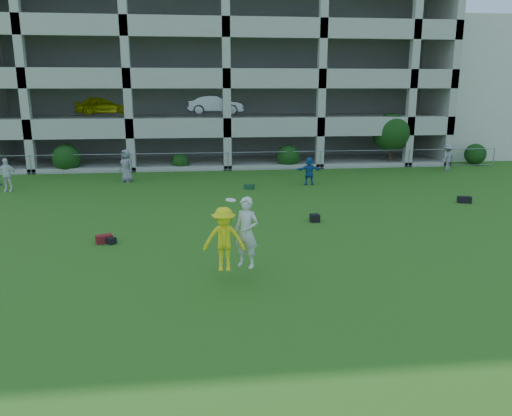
{
  "coord_description": "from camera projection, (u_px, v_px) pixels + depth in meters",
  "views": [
    {
      "loc": [
        -1.89,
        -12.43,
        5.17
      ],
      "look_at": [
        -0.07,
        3.0,
        1.4
      ],
      "focal_mm": 35.0,
      "sensor_mm": 36.0,
      "label": 1
    }
  ],
  "objects": [
    {
      "name": "bag_red_a",
      "position": [
        104.0,
        239.0,
        16.99
      ],
      "size": [
        0.62,
        0.46,
        0.28
      ],
      "primitive_type": "cube",
      "rotation": [
        0.0,
        0.0,
        0.33
      ],
      "color": "maroon",
      "rests_on": "ground"
    },
    {
      "name": "ground",
      "position": [
        272.0,
        284.0,
        13.43
      ],
      "size": [
        100.0,
        100.0,
        0.0
      ],
      "primitive_type": "plane",
      "color": "#235114",
      "rests_on": "ground"
    },
    {
      "name": "fence",
      "position": [
        228.0,
        161.0,
        31.63
      ],
      "size": [
        36.06,
        0.06,
        1.2
      ],
      "color": "gray",
      "rests_on": "ground"
    },
    {
      "name": "bystander_b",
      "position": [
        6.0,
        175.0,
        25.19
      ],
      "size": [
        1.01,
        0.44,
        1.7
      ],
      "primitive_type": "imported",
      "rotation": [
        0.0,
        0.0,
        0.02
      ],
      "color": "white",
      "rests_on": "ground"
    },
    {
      "name": "bystander_c",
      "position": [
        126.0,
        166.0,
        27.79
      ],
      "size": [
        1.05,
        1.0,
        1.81
      ],
      "primitive_type": "imported",
      "rotation": [
        0.0,
        0.0,
        -0.68
      ],
      "color": "gray",
      "rests_on": "ground"
    },
    {
      "name": "crate_d",
      "position": [
        315.0,
        218.0,
        19.67
      ],
      "size": [
        0.36,
        0.36,
        0.3
      ],
      "primitive_type": "cube",
      "rotation": [
        0.0,
        0.0,
        0.03
      ],
      "color": "black",
      "rests_on": "ground"
    },
    {
      "name": "shrub_row",
      "position": [
        297.0,
        145.0,
        32.61
      ],
      "size": [
        34.38,
        2.52,
        3.5
      ],
      "color": "#163D11",
      "rests_on": "ground"
    },
    {
      "name": "bag_black_e",
      "position": [
        464.0,
        200.0,
        22.87
      ],
      "size": [
        0.66,
        0.46,
        0.3
      ],
      "primitive_type": "cube",
      "rotation": [
        0.0,
        0.0,
        -0.3
      ],
      "color": "black",
      "rests_on": "ground"
    },
    {
      "name": "bag_black_b",
      "position": [
        110.0,
        240.0,
        16.92
      ],
      "size": [
        0.47,
        0.45,
        0.22
      ],
      "primitive_type": "cube",
      "rotation": [
        0.0,
        0.0,
        -0.71
      ],
      "color": "black",
      "rests_on": "ground"
    },
    {
      "name": "stucco_building",
      "position": [
        494.0,
        89.0,
        41.88
      ],
      "size": [
        16.0,
        14.0,
        10.0
      ],
      "primitive_type": "cube",
      "color": "beige",
      "rests_on": "ground"
    },
    {
      "name": "parking_garage",
      "position": [
        220.0,
        76.0,
        38.75
      ],
      "size": [
        30.0,
        14.0,
        12.0
      ],
      "color": "#9E998C",
      "rests_on": "ground"
    },
    {
      "name": "bystander_d",
      "position": [
        309.0,
        171.0,
        26.99
      ],
      "size": [
        1.41,
        0.46,
        1.52
      ],
      "primitive_type": "imported",
      "rotation": [
        0.0,
        0.0,
        3.15
      ],
      "color": "#215298",
      "rests_on": "ground"
    },
    {
      "name": "bystander_f",
      "position": [
        447.0,
        158.0,
        31.51
      ],
      "size": [
        1.24,
        1.06,
        1.66
      ],
      "primitive_type": "imported",
      "rotation": [
        0.0,
        0.0,
        3.64
      ],
      "color": "gray",
      "rests_on": "ground"
    },
    {
      "name": "bag_green_g",
      "position": [
        249.0,
        187.0,
        25.99
      ],
      "size": [
        0.58,
        0.47,
        0.25
      ],
      "primitive_type": "cube",
      "rotation": [
        0.0,
        0.0,
        -0.39
      ],
      "color": "#12331C",
      "rests_on": "ground"
    },
    {
      "name": "frisbee_contest",
      "position": [
        232.0,
        237.0,
        13.36
      ],
      "size": [
        1.63,
        0.93,
        1.96
      ],
      "color": "yellow",
      "rests_on": "ground"
    }
  ]
}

